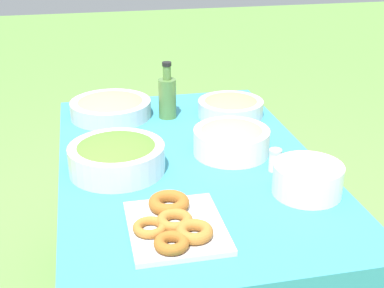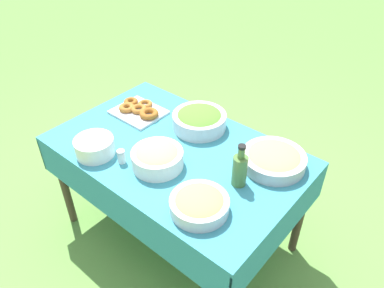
{
  "view_description": "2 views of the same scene",
  "coord_description": "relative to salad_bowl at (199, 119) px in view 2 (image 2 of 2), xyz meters",
  "views": [
    {
      "loc": [
        1.66,
        -0.34,
        1.53
      ],
      "look_at": [
        -0.01,
        0.02,
        0.77
      ],
      "focal_mm": 50.0,
      "sensor_mm": 36.0,
      "label": 1
    },
    {
      "loc": [
        -1.12,
        1.19,
        2.01
      ],
      "look_at": [
        -0.06,
        -0.07,
        0.74
      ],
      "focal_mm": 35.0,
      "sensor_mm": 36.0,
      "label": 2
    }
  ],
  "objects": [
    {
      "name": "salt_shaker",
      "position": [
        0.11,
        0.52,
        -0.02
      ],
      "size": [
        0.04,
        0.04,
        0.08
      ],
      "color": "white",
      "rests_on": "picnic_table"
    },
    {
      "name": "fruit_bowl",
      "position": [
        -0.42,
        0.51,
        -0.02
      ],
      "size": [
        0.28,
        0.28,
        0.08
      ],
      "color": "silver",
      "rests_on": "picnic_table"
    },
    {
      "name": "olive_oil_bottle",
      "position": [
        -0.46,
        0.25,
        0.04
      ],
      "size": [
        0.07,
        0.07,
        0.24
      ],
      "color": "#4C7238",
      "rests_on": "picnic_table"
    },
    {
      "name": "ground_plane",
      "position": [
        -0.04,
        0.25,
        -0.78
      ],
      "size": [
        14.0,
        14.0,
        0.0
      ],
      "primitive_type": "plane",
      "color": "#609342"
    },
    {
      "name": "plate_stack",
      "position": [
        0.27,
        0.56,
        -0.01
      ],
      "size": [
        0.21,
        0.21,
        0.1
      ],
      "color": "white",
      "rests_on": "picnic_table"
    },
    {
      "name": "bread_bowl",
      "position": [
        -0.52,
        0.02,
        -0.01
      ],
      "size": [
        0.34,
        0.34,
        0.09
      ],
      "color": "#B2B7BC",
      "rests_on": "picnic_table"
    },
    {
      "name": "salad_bowl",
      "position": [
        0.0,
        0.0,
        0.0
      ],
      "size": [
        0.32,
        0.32,
        0.11
      ],
      "color": "silver",
      "rests_on": "picnic_table"
    },
    {
      "name": "donut_platter",
      "position": [
        0.4,
        0.12,
        -0.04
      ],
      "size": [
        0.32,
        0.26,
        0.05
      ],
      "color": "silver",
      "rests_on": "picnic_table"
    },
    {
      "name": "picnic_table",
      "position": [
        -0.04,
        0.25,
        -0.15
      ],
      "size": [
        1.4,
        0.89,
        0.72
      ],
      "color": "teal",
      "rests_on": "ground_plane"
    },
    {
      "name": "pasta_bowl",
      "position": [
        -0.06,
        0.41,
        -0.0
      ],
      "size": [
        0.27,
        0.27,
        0.11
      ],
      "color": "white",
      "rests_on": "picnic_table"
    }
  ]
}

